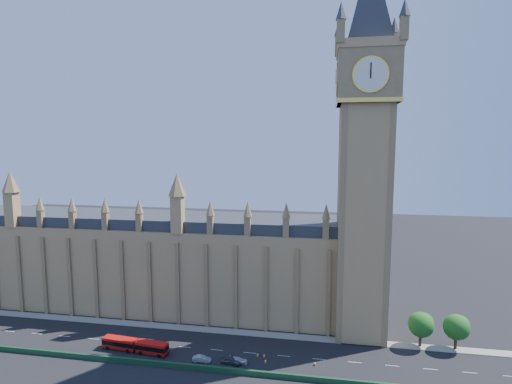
% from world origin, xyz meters
% --- Properties ---
extents(ground, '(400.00, 400.00, 0.00)m').
position_xyz_m(ground, '(0.00, 0.00, 0.00)').
color(ground, black).
rests_on(ground, ground).
extents(palace_westminster, '(120.00, 20.00, 28.00)m').
position_xyz_m(palace_westminster, '(-25.00, 22.00, 13.86)').
color(palace_westminster, tan).
rests_on(palace_westminster, ground).
extents(elizabeth_tower, '(20.59, 20.59, 105.00)m').
position_xyz_m(elizabeth_tower, '(38.00, 13.99, 54.56)').
color(elizabeth_tower, tan).
rests_on(elizabeth_tower, ground).
extents(bridge_parapet, '(160.00, 0.60, 1.20)m').
position_xyz_m(bridge_parapet, '(0.00, -9.00, 0.60)').
color(bridge_parapet, '#1E4C2D').
rests_on(bridge_parapet, ground).
extents(kerb_north, '(160.00, 3.00, 0.16)m').
position_xyz_m(kerb_north, '(0.00, 9.50, 0.08)').
color(kerb_north, gray).
rests_on(kerb_north, ground).
extents(tree_east_near, '(6.00, 6.00, 8.50)m').
position_xyz_m(tree_east_near, '(52.22, 10.08, 5.64)').
color(tree_east_near, '#382619').
rests_on(tree_east_near, ground).
extents(tree_east_far, '(6.00, 6.00, 8.50)m').
position_xyz_m(tree_east_far, '(60.22, 10.08, 5.64)').
color(tree_east_far, '#382619').
rests_on(tree_east_far, ground).
extents(red_bus, '(16.61, 3.94, 2.80)m').
position_xyz_m(red_bus, '(-14.86, -3.91, 1.47)').
color(red_bus, red).
rests_on(red_bus, ground).
extents(car_grey, '(4.79, 2.31, 1.58)m').
position_xyz_m(car_grey, '(8.68, -5.25, 0.79)').
color(car_grey, '#424449').
rests_on(car_grey, ground).
extents(car_silver, '(4.21, 1.53, 1.38)m').
position_xyz_m(car_silver, '(2.00, -5.59, 0.69)').
color(car_silver, '#95989B').
rests_on(car_silver, ground).
extents(car_white, '(4.43, 1.88, 1.27)m').
position_xyz_m(car_white, '(10.14, -4.74, 0.64)').
color(car_white, silver).
rests_on(car_white, ground).
extents(cone_a, '(0.58, 0.58, 0.76)m').
position_xyz_m(cone_a, '(27.18, -2.77, 0.37)').
color(cone_a, black).
rests_on(cone_a, ground).
extents(cone_b, '(0.61, 0.61, 0.79)m').
position_xyz_m(cone_b, '(15.60, -1.46, 0.39)').
color(cone_b, black).
rests_on(cone_b, ground).
extents(cone_c, '(0.53, 0.53, 0.80)m').
position_xyz_m(cone_c, '(16.20, -3.60, 0.39)').
color(cone_c, black).
rests_on(cone_c, ground).
extents(cone_d, '(0.60, 0.60, 0.74)m').
position_xyz_m(cone_d, '(14.00, -1.26, 0.36)').
color(cone_d, black).
rests_on(cone_d, ground).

